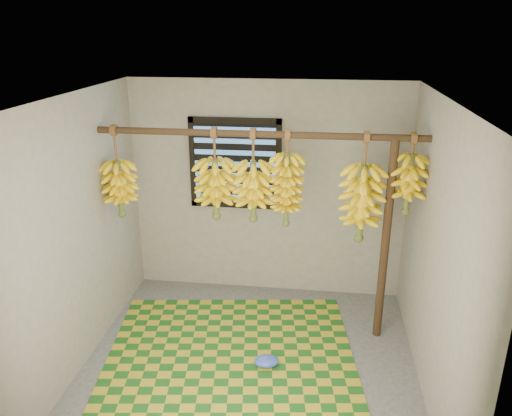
% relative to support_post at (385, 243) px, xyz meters
% --- Properties ---
extents(floor, '(3.00, 3.00, 0.01)m').
position_rel_support_post_xyz_m(floor, '(-1.20, -0.70, -1.00)').
color(floor, '#4C4C4C').
rests_on(floor, ground).
extents(ceiling, '(3.00, 3.00, 0.01)m').
position_rel_support_post_xyz_m(ceiling, '(-1.20, -0.70, 1.40)').
color(ceiling, silver).
rests_on(ceiling, wall_back).
extents(wall_back, '(3.00, 0.01, 2.40)m').
position_rel_support_post_xyz_m(wall_back, '(-1.20, 0.80, 0.20)').
color(wall_back, slate).
rests_on(wall_back, floor).
extents(wall_left, '(0.01, 3.00, 2.40)m').
position_rel_support_post_xyz_m(wall_left, '(-2.71, -0.70, 0.20)').
color(wall_left, slate).
rests_on(wall_left, floor).
extents(wall_right, '(0.01, 3.00, 2.40)m').
position_rel_support_post_xyz_m(wall_right, '(0.30, -0.70, 0.20)').
color(wall_right, slate).
rests_on(wall_right, floor).
extents(window, '(1.00, 0.04, 1.00)m').
position_rel_support_post_xyz_m(window, '(-1.55, 0.78, 0.50)').
color(window, black).
rests_on(window, wall_back).
extents(hanging_pole, '(3.00, 0.06, 0.06)m').
position_rel_support_post_xyz_m(hanging_pole, '(-1.20, 0.00, 1.00)').
color(hanging_pole, '#3B2717').
rests_on(hanging_pole, wall_left).
extents(support_post, '(0.08, 0.08, 2.00)m').
position_rel_support_post_xyz_m(support_post, '(0.00, 0.00, 0.00)').
color(support_post, '#3B2717').
rests_on(support_post, floor).
extents(woven_mat, '(2.51, 2.12, 0.01)m').
position_rel_support_post_xyz_m(woven_mat, '(-1.40, -0.46, -0.99)').
color(woven_mat, '#1B5619').
rests_on(woven_mat, floor).
extents(plastic_bag, '(0.26, 0.21, 0.09)m').
position_rel_support_post_xyz_m(plastic_bag, '(-1.04, -0.64, -0.94)').
color(plastic_bag, blue).
rests_on(plastic_bag, woven_mat).
extents(banana_bunch_a, '(0.35, 0.35, 0.90)m').
position_rel_support_post_xyz_m(banana_bunch_a, '(-2.55, -0.00, 0.43)').
color(banana_bunch_a, brown).
rests_on(banana_bunch_a, hanging_pole).
extents(banana_bunch_b, '(0.38, 0.38, 0.88)m').
position_rel_support_post_xyz_m(banana_bunch_b, '(-1.60, 0.00, 0.47)').
color(banana_bunch_b, brown).
rests_on(banana_bunch_b, hanging_pole).
extents(banana_bunch_c, '(0.36, 0.36, 0.88)m').
position_rel_support_post_xyz_m(banana_bunch_c, '(-1.25, 0.00, 0.46)').
color(banana_bunch_c, brown).
rests_on(banana_bunch_c, hanging_pole).
extents(banana_bunch_d, '(0.31, 0.31, 0.92)m').
position_rel_support_post_xyz_m(banana_bunch_d, '(-0.93, 0.00, 0.49)').
color(banana_bunch_d, brown).
rests_on(banana_bunch_d, hanging_pole).
extents(banana_bunch_e, '(0.39, 0.39, 1.03)m').
position_rel_support_post_xyz_m(banana_bunch_e, '(-0.25, 0.00, 0.38)').
color(banana_bunch_e, brown).
rests_on(banana_bunch_e, hanging_pole).
extents(banana_bunch_f, '(0.31, 0.31, 0.74)m').
position_rel_support_post_xyz_m(banana_bunch_f, '(0.15, 0.00, 0.59)').
color(banana_bunch_f, brown).
rests_on(banana_bunch_f, hanging_pole).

